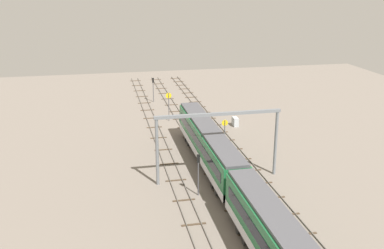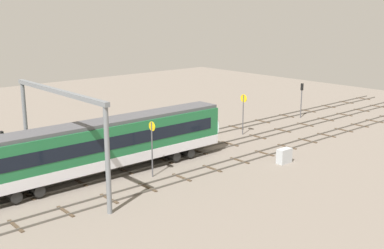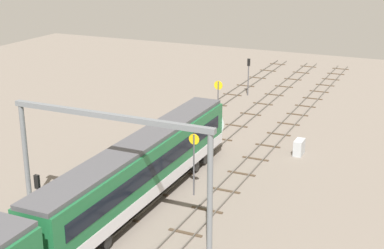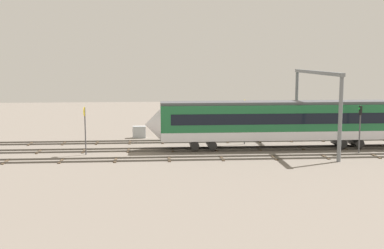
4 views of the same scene
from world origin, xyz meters
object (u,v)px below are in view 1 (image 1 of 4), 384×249
(signal_light_trackside_departure, at_px, (198,169))
(relay_cabinet, at_px, (235,122))
(speed_sign_mid_trackside, at_px, (169,103))
(train, at_px, (237,187))
(speed_sign_near_foreground, at_px, (225,133))
(signal_light_trackside_approach, at_px, (153,86))
(overhead_gantry, at_px, (218,131))

(signal_light_trackside_departure, distance_m, relay_cabinet, 24.84)
(speed_sign_mid_trackside, bearing_deg, signal_light_trackside_departure, 177.69)
(train, xyz_separation_m, signal_light_trackside_departure, (4.09, 3.02, 0.42))
(speed_sign_near_foreground, relative_size, signal_light_trackside_approach, 1.06)
(speed_sign_near_foreground, relative_size, relay_cabinet, 3.20)
(signal_light_trackside_approach, bearing_deg, signal_light_trackside_departure, 179.90)
(train, xyz_separation_m, signal_light_trackside_approach, (43.64, 2.95, 0.37))
(train, height_order, signal_light_trackside_departure, train)
(speed_sign_mid_trackside, height_order, relay_cabinet, speed_sign_mid_trackside)
(signal_light_trackside_departure, xyz_separation_m, relay_cabinet, (22.16, -10.99, -2.38))
(signal_light_trackside_approach, xyz_separation_m, signal_light_trackside_departure, (-39.55, 0.07, 0.05))
(overhead_gantry, height_order, signal_light_trackside_approach, overhead_gantry)
(speed_sign_near_foreground, distance_m, signal_light_trackside_approach, 29.64)
(train, distance_m, overhead_gantry, 8.29)
(signal_light_trackside_approach, distance_m, signal_light_trackside_departure, 39.55)
(signal_light_trackside_departure, bearing_deg, train, -143.51)
(overhead_gantry, relative_size, speed_sign_mid_trackside, 3.09)
(speed_sign_near_foreground, bearing_deg, train, 168.92)
(overhead_gantry, distance_m, speed_sign_mid_trackside, 23.80)
(speed_sign_near_foreground, xyz_separation_m, relay_cabinet, (11.66, -5.11, -2.42))
(signal_light_trackside_approach, relative_size, relay_cabinet, 3.02)
(speed_sign_near_foreground, height_order, speed_sign_mid_trackside, speed_sign_near_foreground)
(signal_light_trackside_approach, bearing_deg, speed_sign_near_foreground, -168.70)
(train, relative_size, signal_light_trackside_departure, 10.68)
(signal_light_trackside_approach, bearing_deg, overhead_gantry, -175.20)
(train, height_order, speed_sign_mid_trackside, train)
(speed_sign_near_foreground, relative_size, signal_light_trackside_departure, 1.04)
(overhead_gantry, height_order, signal_light_trackside_departure, overhead_gantry)
(signal_light_trackside_departure, bearing_deg, relay_cabinet, -26.38)
(train, distance_m, signal_light_trackside_approach, 43.74)
(speed_sign_near_foreground, distance_m, relay_cabinet, 12.96)
(signal_light_trackside_departure, bearing_deg, overhead_gantry, -41.23)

